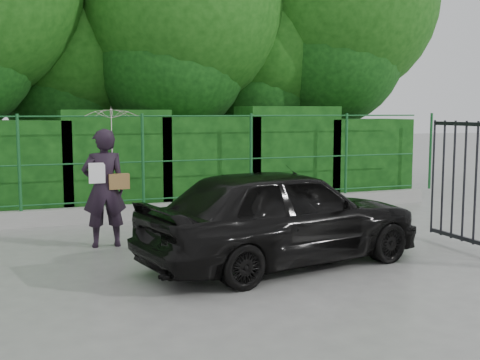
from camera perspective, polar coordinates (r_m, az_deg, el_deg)
name	(u,v)px	position (r m, az deg, el deg)	size (l,w,h in m)	color
ground	(185,280)	(7.81, -5.21, -9.45)	(80.00, 80.00, 0.00)	gray
kerb	(124,213)	(12.08, -10.96, -3.09)	(14.00, 0.25, 0.30)	#9E9E99
fence	(134,160)	(11.98, -10.03, 1.92)	(14.13, 0.06, 1.80)	#175325
hedge	(120,165)	(12.96, -11.31, 1.45)	(14.20, 1.20, 2.25)	black
trees	(143,10)	(15.50, -9.15, 15.66)	(17.10, 6.15, 8.08)	black
woman	(108,160)	(9.72, -12.40, 1.85)	(0.92, 0.87, 2.22)	black
car	(282,215)	(8.42, 4.04, -3.36)	(1.66, 4.13, 1.41)	black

